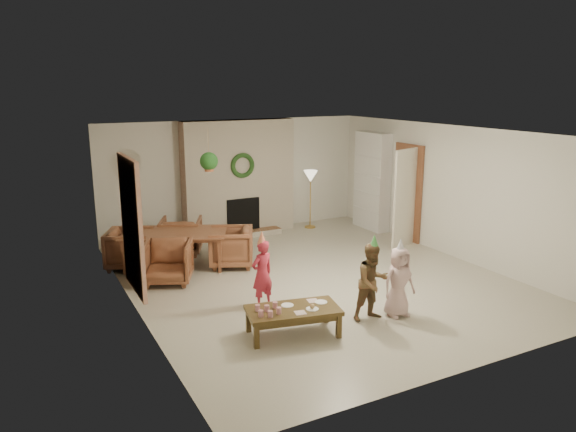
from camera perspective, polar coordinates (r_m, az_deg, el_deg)
floor at (r=9.42m, az=2.76°, el=-6.53°), size 7.00×7.00×0.00m
ceiling at (r=8.87m, az=2.95°, el=8.80°), size 7.00×7.00×0.00m
wall_back at (r=12.15m, az=-5.53°, el=4.14°), size 7.00×0.00×7.00m
wall_front at (r=6.41m, az=18.93°, el=-5.29°), size 7.00×0.00×7.00m
wall_left at (r=8.02m, az=-16.00°, el=-1.32°), size 0.00×7.00×7.00m
wall_right at (r=10.87m, az=16.65°, el=2.49°), size 0.00×7.00×7.00m
fireplace_mass at (r=11.97m, az=-5.17°, el=4.00°), size 2.50×0.40×2.50m
fireplace_hearth at (r=11.92m, az=-4.40°, el=-1.90°), size 1.60×0.30×0.12m
fireplace_firebox at (r=11.97m, az=-4.75°, el=0.10°), size 0.75×0.12×0.75m
fireplace_wreath at (r=11.71m, az=-4.77°, el=5.28°), size 0.54×0.10×0.54m
floor_lamp_base at (r=12.68m, az=2.32°, el=-1.13°), size 0.25×0.25×0.03m
floor_lamp_post at (r=12.53m, az=2.34°, el=1.56°), size 0.03×0.03×1.20m
floor_lamp_shade at (r=12.43m, az=2.37°, el=4.17°), size 0.32×0.32×0.27m
bookshelf_carcass at (r=12.52m, az=8.77°, el=3.62°), size 0.30×1.00×2.20m
bookshelf_shelf_a at (r=12.63m, az=8.59°, el=0.71°), size 0.30×0.92×0.03m
bookshelf_shelf_b at (r=12.55m, az=8.66°, el=2.49°), size 0.30×0.92×0.03m
bookshelf_shelf_c at (r=12.48m, az=8.72°, el=4.29°), size 0.30×0.92×0.03m
bookshelf_shelf_d at (r=12.42m, az=8.79°, el=6.11°), size 0.30×0.92×0.03m
books_row_lower at (r=12.47m, az=8.95°, el=1.19°), size 0.20×0.40×0.24m
books_row_mid at (r=12.55m, az=8.47°, el=3.15°), size 0.20×0.44×0.24m
books_row_upper at (r=12.37m, az=8.94°, el=4.81°), size 0.20×0.36×0.22m
door_frame at (r=11.75m, az=12.39°, el=2.42°), size 0.05×0.86×2.04m
door_leaf at (r=11.23m, az=12.13°, el=1.81°), size 0.77×0.32×2.00m
curtain_panel at (r=8.21m, az=-16.02°, el=-0.97°), size 0.06×1.20×2.00m
dining_table at (r=10.10m, az=-11.72°, el=-3.47°), size 2.10×1.69×0.65m
dining_chair_near at (r=9.33m, az=-12.45°, el=-4.73°), size 1.02×1.03×0.71m
dining_chair_far at (r=10.86m, az=-11.11°, el=-2.04°), size 1.02×1.03×0.71m
dining_chair_left at (r=10.25m, az=-16.20°, el=-3.29°), size 1.03×1.02×0.71m
dining_chair_right at (r=9.99m, az=-5.99°, el=-3.25°), size 1.03×1.02×0.71m
hanging_plant_cord at (r=9.72m, az=-8.32°, el=7.03°), size 0.01×0.01×0.70m
hanging_plant_pot at (r=9.77m, az=-8.25°, el=4.99°), size 0.16×0.16×0.12m
hanging_plant_foliage at (r=9.75m, az=-8.27°, el=5.69°), size 0.32×0.32×0.32m
coffee_table_top at (r=7.29m, az=0.54°, el=-9.83°), size 1.31×0.84×0.06m
coffee_table_apron at (r=7.31m, az=0.54°, el=-10.30°), size 1.20×0.73×0.07m
coffee_leg_fl at (r=7.02m, az=-3.31°, el=-12.48°), size 0.08×0.08×0.32m
coffee_leg_fr at (r=7.31m, az=5.33°, el=-11.40°), size 0.08×0.08×0.32m
coffee_leg_bl at (r=7.46m, az=-4.16°, el=-10.85°), size 0.08×0.08×0.32m
coffee_leg_br at (r=7.73m, az=3.99°, el=-9.92°), size 0.08×0.08×0.32m
cup_a at (r=7.02m, az=-2.85°, el=-10.14°), size 0.08×0.08×0.08m
cup_b at (r=7.19m, az=-3.20°, el=-9.56°), size 0.08×0.08×0.08m
cup_c at (r=7.01m, az=-1.86°, el=-10.20°), size 0.08×0.08×0.08m
cup_d at (r=7.17m, az=-2.23°, el=-9.61°), size 0.08×0.08×0.08m
cup_e at (r=7.10m, az=-0.97°, el=-9.85°), size 0.08×0.08×0.08m
cup_f at (r=7.27m, az=-1.35°, el=-9.28°), size 0.08×0.08×0.08m
plate_a at (r=7.36m, az=-0.07°, el=-9.30°), size 0.20×0.20×0.01m
plate_b at (r=7.26m, az=2.55°, el=-9.67°), size 0.20×0.20×0.01m
plate_c at (r=7.47m, az=3.47°, el=-8.96°), size 0.20×0.20×0.01m
food_scoop at (r=7.24m, az=2.55°, el=-9.40°), size 0.08×0.08×0.07m
napkin_left at (r=7.14m, az=1.29°, el=-10.07°), size 0.17×0.17×0.01m
napkin_right at (r=7.51m, az=2.60°, el=-8.84°), size 0.17×0.17×0.01m
child_red at (r=8.10m, az=-2.72°, el=-6.06°), size 0.43×0.34×1.03m
party_hat_red at (r=7.93m, az=-2.76°, el=-2.25°), size 0.15×0.15×0.20m
child_plaid at (r=7.76m, az=8.85°, el=-6.83°), size 0.55×0.44×1.11m
party_hat_plaid at (r=7.57m, az=9.02°, el=-2.60°), size 0.17×0.17×0.18m
child_pink at (r=7.96m, az=11.51°, el=-6.76°), size 0.51×0.35×1.02m
party_hat_pink at (r=7.79m, az=11.70°, el=-2.96°), size 0.16×0.16×0.18m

